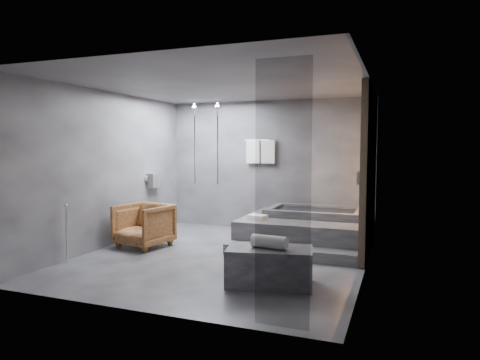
% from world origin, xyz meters
% --- Properties ---
extents(room, '(5.00, 5.04, 2.82)m').
position_xyz_m(room, '(0.40, 0.24, 1.73)').
color(room, '#2E2E31').
rests_on(room, ground).
extents(tub_deck, '(2.20, 2.00, 0.50)m').
position_xyz_m(tub_deck, '(1.05, 1.45, 0.25)').
color(tub_deck, '#343436').
rests_on(tub_deck, ground).
extents(tub_step, '(2.20, 0.36, 0.18)m').
position_xyz_m(tub_step, '(1.05, 0.27, 0.09)').
color(tub_step, '#343436').
rests_on(tub_step, ground).
extents(concrete_bench, '(1.20, 0.81, 0.50)m').
position_xyz_m(concrete_bench, '(1.13, -1.13, 0.25)').
color(concrete_bench, '#2D2D30').
rests_on(concrete_bench, ground).
extents(driftwood_chair, '(0.99, 1.01, 0.78)m').
position_xyz_m(driftwood_chair, '(-1.63, 0.14, 0.39)').
color(driftwood_chair, '#4B2912').
rests_on(driftwood_chair, ground).
extents(rolled_towel, '(0.49, 0.22, 0.17)m').
position_xyz_m(rolled_towel, '(1.13, -1.15, 0.58)').
color(rolled_towel, silver).
rests_on(rolled_towel, concrete_bench).
extents(deck_towel, '(0.36, 0.30, 0.08)m').
position_xyz_m(deck_towel, '(0.30, 0.85, 0.54)').
color(deck_towel, white).
rests_on(deck_towel, tub_deck).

